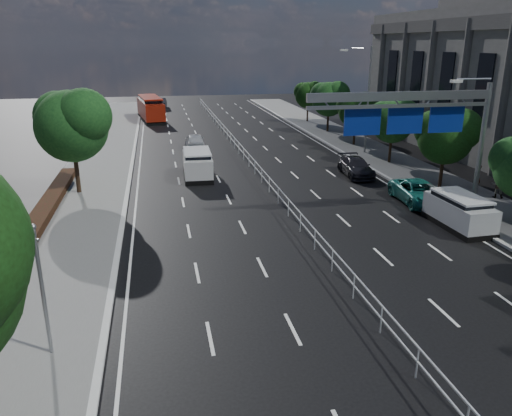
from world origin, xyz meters
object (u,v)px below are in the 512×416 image
object	(u,v)px
red_bus	(150,108)
pedestrian_b	(498,185)
overhead_gantry	(420,115)
silver_minivan	(459,211)
parked_car_dark	(356,167)
white_minivan	(197,164)
near_car_silver	(195,141)
pedestrian_a	(477,177)
toilet_sign	(23,270)
near_car_dark	(160,103)
parked_car_teal	(419,193)

from	to	relation	value
red_bus	pedestrian_b	world-z (taller)	red_bus
overhead_gantry	red_bus	world-z (taller)	overhead_gantry
pedestrian_b	silver_minivan	bearing A→B (deg)	69.58
overhead_gantry	parked_car_dark	distance (m)	10.24
silver_minivan	parked_car_dark	distance (m)	11.23
white_minivan	pedestrian_b	world-z (taller)	white_minivan
near_car_silver	pedestrian_a	size ratio (longest dim) A/B	2.64
red_bus	toilet_sign	bearing A→B (deg)	-101.38
near_car_silver	pedestrian_b	bearing A→B (deg)	132.53
toilet_sign	overhead_gantry	size ratio (longest dim) A/B	0.42
red_bus	near_car_silver	bearing A→B (deg)	-85.70
near_car_silver	silver_minivan	xyz separation A→B (m)	(11.86, -23.22, 0.16)
near_car_dark	overhead_gantry	bearing A→B (deg)	108.81
white_minivan	silver_minivan	world-z (taller)	white_minivan
near_car_dark	parked_car_dark	xyz separation A→B (m)	(13.27, -42.75, -0.12)
near_car_silver	parked_car_teal	size ratio (longest dim) A/B	0.86
overhead_gantry	silver_minivan	distance (m)	5.47
overhead_gantry	near_car_dark	world-z (taller)	overhead_gantry
red_bus	near_car_dark	xyz separation A→B (m)	(1.36, 11.73, -0.75)
pedestrian_b	near_car_dark	bearing A→B (deg)	-36.56
white_minivan	near_car_dark	bearing A→B (deg)	94.36
red_bus	near_car_silver	xyz separation A→B (m)	(3.94, -18.96, -0.81)
silver_minivan	pedestrian_b	world-z (taller)	silver_minivan
silver_minivan	near_car_dark	bearing A→B (deg)	103.13
red_bus	pedestrian_b	distance (m)	43.61
parked_car_teal	parked_car_dark	world-z (taller)	parked_car_teal
near_car_silver	parked_car_dark	xyz separation A→B (m)	(10.69, -12.05, -0.06)
white_minivan	red_bus	size ratio (longest dim) A/B	0.46
toilet_sign	parked_car_teal	bearing A→B (deg)	31.93
toilet_sign	white_minivan	xyz separation A→B (m)	(6.76, 20.75, -1.98)
parked_car_dark	white_minivan	bearing A→B (deg)	175.04
red_bus	parked_car_teal	xyz separation A→B (m)	(15.80, -38.01, -0.84)
near_car_silver	parked_car_dark	world-z (taller)	near_car_silver
overhead_gantry	white_minivan	size ratio (longest dim) A/B	2.24
white_minivan	near_car_dark	size ratio (longest dim) A/B	0.98
red_bus	parked_car_dark	xyz separation A→B (m)	(14.63, -31.01, -0.87)
toilet_sign	pedestrian_a	xyz separation A→B (m)	(24.35, 13.82, -2.02)
silver_minivan	pedestrian_a	size ratio (longest dim) A/B	2.74
overhead_gantry	near_car_dark	xyz separation A→B (m)	(-12.88, 51.70, -4.84)
overhead_gantry	parked_car_dark	bearing A→B (deg)	87.49
toilet_sign	near_car_silver	bearing A→B (deg)	76.61
silver_minivan	pedestrian_b	size ratio (longest dim) A/B	2.66
overhead_gantry	parked_car_teal	distance (m)	5.53
red_bus	silver_minivan	world-z (taller)	red_bus
white_minivan	red_bus	xyz separation A→B (m)	(-3.31, 29.26, 0.55)
pedestrian_a	near_car_dark	bearing A→B (deg)	-97.01
parked_car_teal	pedestrian_a	world-z (taller)	pedestrian_a
toilet_sign	white_minivan	world-z (taller)	toilet_sign
parked_car_teal	overhead_gantry	bearing A→B (deg)	-125.10
red_bus	pedestrian_a	size ratio (longest dim) A/B	6.35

